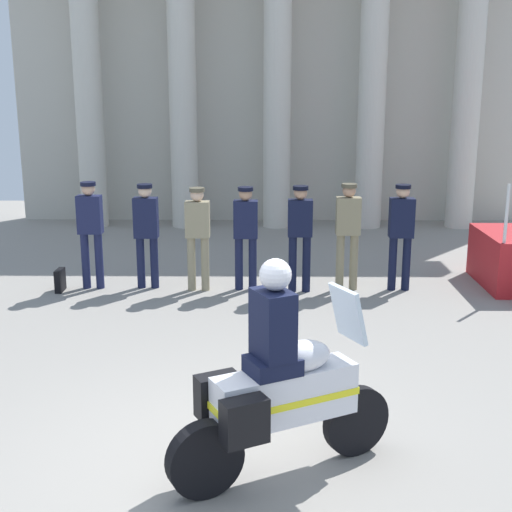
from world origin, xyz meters
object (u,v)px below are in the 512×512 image
(briefcase_on_ground, at_px, (60,280))
(officer_in_row_5, at_px, (348,228))
(officer_in_row_6, at_px, (401,229))
(officer_in_row_0, at_px, (90,226))
(officer_in_row_3, at_px, (246,230))
(officer_in_row_1, at_px, (146,228))
(officer_in_row_4, at_px, (300,230))
(motorcycle_with_rider, at_px, (278,389))
(officer_in_row_2, at_px, (198,230))

(briefcase_on_ground, bearing_deg, officer_in_row_5, 1.94)
(officer_in_row_5, relative_size, officer_in_row_6, 1.01)
(officer_in_row_6, bearing_deg, briefcase_on_ground, 1.73)
(officer_in_row_6, bearing_deg, officer_in_row_0, -0.21)
(officer_in_row_3, height_order, briefcase_on_ground, officer_in_row_3)
(officer_in_row_1, bearing_deg, officer_in_row_6, 179.21)
(officer_in_row_1, xyz_separation_m, officer_in_row_5, (3.21, -0.06, 0.02))
(officer_in_row_6, bearing_deg, officer_in_row_3, 0.38)
(officer_in_row_1, bearing_deg, officer_in_row_4, 175.90)
(officer_in_row_1, bearing_deg, motorcycle_with_rider, 109.97)
(officer_in_row_3, xyz_separation_m, officer_in_row_6, (2.46, 0.01, 0.03))
(officer_in_row_0, relative_size, motorcycle_with_rider, 0.91)
(officer_in_row_0, height_order, officer_in_row_5, officer_in_row_0)
(officer_in_row_0, relative_size, officer_in_row_3, 1.04)
(officer_in_row_2, relative_size, officer_in_row_6, 0.97)
(officer_in_row_0, relative_size, officer_in_row_6, 1.02)
(officer_in_row_2, height_order, officer_in_row_3, officer_in_row_3)
(officer_in_row_2, xyz_separation_m, briefcase_on_ground, (-2.21, -0.08, -0.80))
(officer_in_row_0, height_order, officer_in_row_1, officer_in_row_0)
(officer_in_row_1, height_order, officer_in_row_5, officer_in_row_5)
(officer_in_row_1, xyz_separation_m, officer_in_row_3, (1.59, -0.08, -0.02))
(officer_in_row_2, bearing_deg, officer_in_row_4, 178.34)
(officer_in_row_3, xyz_separation_m, officer_in_row_4, (0.85, -0.11, 0.02))
(officer_in_row_6, bearing_deg, officer_in_row_4, 4.26)
(officer_in_row_4, distance_m, motorcycle_with_rider, 5.41)
(motorcycle_with_rider, height_order, briefcase_on_ground, motorcycle_with_rider)
(officer_in_row_3, relative_size, officer_in_row_6, 0.98)
(officer_in_row_1, bearing_deg, officer_in_row_3, 177.40)
(officer_in_row_5, relative_size, motorcycle_with_rider, 0.90)
(officer_in_row_0, xyz_separation_m, officer_in_row_2, (1.72, -0.10, -0.04))
(officer_in_row_3, relative_size, briefcase_on_ground, 4.62)
(officer_in_row_0, distance_m, officer_in_row_3, 2.48)
(officer_in_row_3, xyz_separation_m, motorcycle_with_rider, (0.41, -5.50, -0.19))
(officer_in_row_0, height_order, briefcase_on_ground, officer_in_row_0)
(officer_in_row_3, relative_size, officer_in_row_5, 0.97)
(officer_in_row_4, height_order, briefcase_on_ground, officer_in_row_4)
(officer_in_row_3, height_order, officer_in_row_5, officer_in_row_5)
(briefcase_on_ground, bearing_deg, officer_in_row_6, 1.51)
(officer_in_row_1, distance_m, officer_in_row_2, 0.85)
(officer_in_row_0, distance_m, officer_in_row_1, 0.89)
(officer_in_row_0, distance_m, officer_in_row_2, 1.72)
(officer_in_row_5, distance_m, motorcycle_with_rider, 5.65)
(officer_in_row_1, xyz_separation_m, briefcase_on_ground, (-1.37, -0.21, -0.82))
(officer_in_row_5, height_order, motorcycle_with_rider, motorcycle_with_rider)
(officer_in_row_0, distance_m, briefcase_on_ground, 0.99)
(officer_in_row_5, distance_m, officer_in_row_6, 0.84)
(motorcycle_with_rider, bearing_deg, officer_in_row_3, 66.85)
(officer_in_row_0, xyz_separation_m, officer_in_row_1, (0.89, 0.03, -0.03))
(officer_in_row_3, bearing_deg, officer_in_row_4, 173.12)
(officer_in_row_0, xyz_separation_m, officer_in_row_6, (4.93, -0.04, -0.02))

